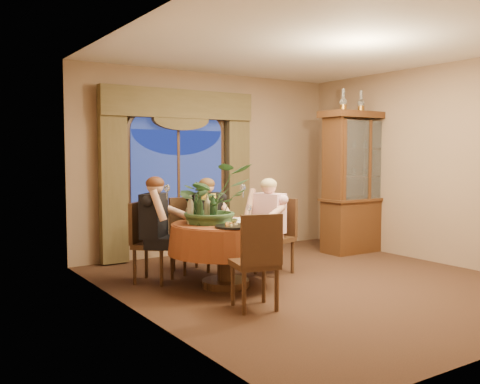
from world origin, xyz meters
TOP-DOWN VIEW (x-y plane):
  - floor at (0.00, 0.00)m, footprint 5.00×5.00m
  - wall_back at (0.00, 2.50)m, footprint 4.50×0.00m
  - wall_right at (2.25, 0.00)m, footprint 0.00×5.00m
  - ceiling at (0.00, 0.00)m, footprint 5.00×5.00m
  - window at (-0.60, 2.43)m, footprint 1.62×0.10m
  - arched_transom at (-0.60, 2.43)m, footprint 1.60×0.06m
  - drapery_left at (-1.63, 2.38)m, footprint 0.38×0.14m
  - drapery_right at (0.43, 2.38)m, footprint 0.38×0.14m
  - swag_valance at (-0.60, 2.35)m, footprint 2.45×0.16m
  - dining_table at (-0.99, 0.44)m, footprint 1.56×1.56m
  - china_cabinet at (1.99, 1.23)m, footprint 1.36×0.54m
  - oil_lamp_left at (1.61, 1.23)m, footprint 0.11×0.11m
  - oil_lamp_center at (1.99, 1.23)m, footprint 0.11×0.11m
  - oil_lamp_right at (2.37, 1.23)m, footprint 0.11×0.11m
  - chair_right at (-0.11, 0.68)m, footprint 0.51×0.51m
  - chair_back_right at (-0.96, 1.36)m, footprint 0.43×0.43m
  - chair_back at (-1.61, 1.11)m, footprint 0.59×0.59m
  - chair_front_left at (-1.22, -0.46)m, footprint 0.51×0.51m
  - person_pink at (-0.17, 0.71)m, footprint 0.52×0.55m
  - person_back at (-1.62, 1.05)m, footprint 0.62×0.62m
  - person_scarf at (-0.77, 1.28)m, footprint 0.53×0.51m
  - stoneware_vase at (-1.11, 0.59)m, footprint 0.13×0.13m
  - centerpiece_plant at (-1.12, 0.55)m, footprint 0.89×0.99m
  - olive_bowl at (-0.95, 0.39)m, footprint 0.15×0.15m
  - cheese_platter at (-1.14, 0.05)m, footprint 0.39×0.39m
  - wine_bottle_0 at (-1.27, 0.63)m, footprint 0.07×0.07m
  - wine_bottle_1 at (-1.39, 0.56)m, footprint 0.07×0.07m
  - wine_bottle_2 at (-1.21, 0.49)m, footprint 0.07×0.07m
  - wine_bottle_3 at (-1.18, 0.41)m, footprint 0.07×0.07m
  - wine_bottle_4 at (-1.35, 0.40)m, footprint 0.07×0.07m
  - tasting_paper_0 at (-0.77, 0.31)m, footprint 0.28×0.35m
  - tasting_paper_1 at (-0.70, 0.63)m, footprint 0.32×0.36m
  - tasting_paper_2 at (-1.07, 0.19)m, footprint 0.25×0.33m
  - wine_glass_person_pink at (-0.57, 0.58)m, footprint 0.07×0.07m
  - wine_glass_person_back at (-1.31, 0.75)m, footprint 0.07×0.07m
  - wine_glass_person_scarf at (-0.88, 0.87)m, footprint 0.07×0.07m

SIDE VIEW (x-z plane):
  - floor at x=0.00m, z-range 0.00..0.00m
  - dining_table at x=-0.99m, z-range 0.00..0.75m
  - chair_right at x=-0.11m, z-range 0.00..0.96m
  - chair_back_right at x=-0.96m, z-range 0.00..0.96m
  - chair_back at x=-1.61m, z-range 0.00..0.96m
  - chair_front_left at x=-1.22m, z-range 0.00..0.96m
  - person_scarf at x=-0.77m, z-range 0.00..1.24m
  - person_pink at x=-0.17m, z-range 0.00..1.24m
  - person_back at x=-1.62m, z-range 0.00..1.29m
  - tasting_paper_0 at x=-0.77m, z-range 0.75..0.76m
  - tasting_paper_1 at x=-0.70m, z-range 0.75..0.76m
  - tasting_paper_2 at x=-1.07m, z-range 0.75..0.76m
  - cheese_platter at x=-1.14m, z-range 0.75..0.77m
  - olive_bowl at x=-0.95m, z-range 0.75..0.80m
  - wine_glass_person_pink at x=-0.57m, z-range 0.75..0.93m
  - wine_glass_person_back at x=-1.31m, z-range 0.75..0.93m
  - wine_glass_person_scarf at x=-0.88m, z-range 0.75..0.93m
  - stoneware_vase at x=-1.11m, z-range 0.75..1.00m
  - wine_bottle_0 at x=-1.27m, z-range 0.75..1.08m
  - wine_bottle_1 at x=-1.39m, z-range 0.75..1.08m
  - wine_bottle_2 at x=-1.21m, z-range 0.75..1.08m
  - wine_bottle_3 at x=-1.18m, z-range 0.75..1.08m
  - wine_bottle_4 at x=-1.35m, z-range 0.75..1.08m
  - china_cabinet at x=1.99m, z-range 0.00..2.20m
  - drapery_left at x=-1.63m, z-range 0.02..2.34m
  - drapery_right at x=0.43m, z-range 0.02..2.34m
  - window at x=-0.60m, z-range 0.64..1.96m
  - centerpiece_plant at x=-1.12m, z-range 0.95..1.72m
  - wall_back at x=0.00m, z-range -0.85..3.65m
  - wall_right at x=2.25m, z-range -1.10..3.90m
  - arched_transom at x=-0.60m, z-range 1.86..2.30m
  - swag_valance at x=-0.60m, z-range 2.07..2.49m
  - oil_lamp_left at x=1.61m, z-range 2.20..2.54m
  - oil_lamp_center at x=1.99m, z-range 2.20..2.54m
  - oil_lamp_right at x=2.37m, z-range 2.20..2.54m
  - ceiling at x=0.00m, z-range 2.80..2.80m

